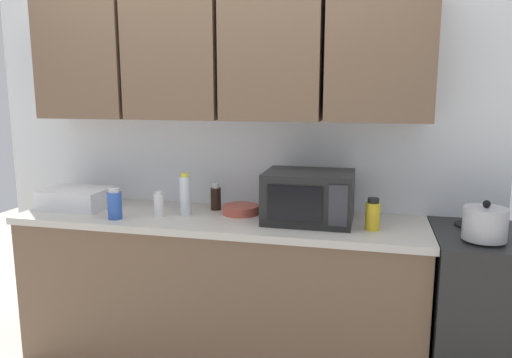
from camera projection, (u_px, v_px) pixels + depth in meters
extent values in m
cube|color=white|center=(234.00, 142.00, 3.04)|extent=(3.21, 0.06, 2.60)
cube|color=brown|center=(89.00, 56.00, 2.97)|extent=(0.56, 0.33, 0.75)
cube|color=brown|center=(177.00, 54.00, 2.84)|extent=(0.56, 0.33, 0.75)
cube|color=brown|center=(273.00, 53.00, 2.70)|extent=(0.56, 0.33, 0.75)
cube|color=brown|center=(380.00, 51.00, 2.57)|extent=(0.56, 0.33, 0.75)
cube|color=brown|center=(219.00, 293.00, 2.88)|extent=(2.31, 0.60, 0.86)
cube|color=beige|center=(218.00, 220.00, 2.80)|extent=(2.34, 0.63, 0.04)
cube|color=black|center=(506.00, 320.00, 2.49)|extent=(0.76, 0.64, 0.90)
cylinder|color=black|center=(484.00, 241.00, 2.32)|extent=(0.18, 0.18, 0.01)
cylinder|color=black|center=(472.00, 225.00, 2.59)|extent=(0.18, 0.18, 0.01)
cylinder|color=#B2B2B7|center=(485.00, 224.00, 2.30)|extent=(0.20, 0.20, 0.16)
sphere|color=black|center=(487.00, 204.00, 2.29)|extent=(0.04, 0.04, 0.04)
cube|color=black|center=(309.00, 197.00, 2.66)|extent=(0.48, 0.36, 0.28)
cube|color=black|center=(295.00, 204.00, 2.50)|extent=(0.29, 0.01, 0.18)
cube|color=#2D2D33|center=(338.00, 206.00, 2.45)|extent=(0.10, 0.01, 0.21)
cube|color=silver|center=(77.00, 198.00, 3.00)|extent=(0.38, 0.30, 0.12)
cylinder|color=gold|center=(373.00, 216.00, 2.51)|extent=(0.08, 0.08, 0.14)
cylinder|color=black|center=(373.00, 201.00, 2.50)|extent=(0.06, 0.06, 0.03)
cylinder|color=#2D56B7|center=(115.00, 206.00, 2.73)|extent=(0.08, 0.08, 0.15)
cylinder|color=silver|center=(114.00, 190.00, 2.72)|extent=(0.06, 0.06, 0.02)
cylinder|color=black|center=(216.00, 199.00, 2.95)|extent=(0.06, 0.06, 0.14)
cylinder|color=silver|center=(216.00, 186.00, 2.93)|extent=(0.04, 0.04, 0.03)
cylinder|color=white|center=(159.00, 206.00, 2.78)|extent=(0.06, 0.06, 0.13)
cylinder|color=silver|center=(158.00, 193.00, 2.77)|extent=(0.04, 0.04, 0.02)
cylinder|color=silver|center=(185.00, 196.00, 2.81)|extent=(0.06, 0.06, 0.23)
cylinder|color=yellow|center=(185.00, 175.00, 2.79)|extent=(0.04, 0.04, 0.02)
cylinder|color=#B24C3D|center=(241.00, 210.00, 2.85)|extent=(0.22, 0.22, 0.05)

